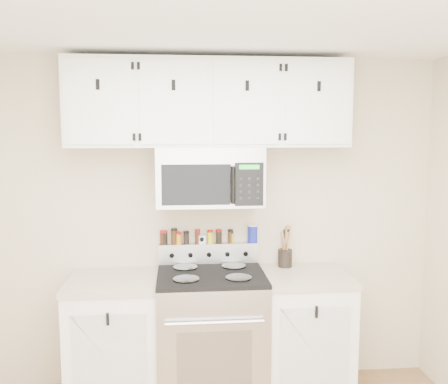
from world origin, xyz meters
The scene contains 19 objects.
back_wall centered at (0.00, 1.75, 1.25)m, with size 3.50×0.01×2.50m, color #C5B194.
range centered at (0.00, 1.43, 0.49)m, with size 0.76×0.65×1.10m.
base_cabinet_left centered at (-0.69, 1.45, 0.46)m, with size 0.64×0.62×0.92m.
base_cabinet_right centered at (0.69, 1.45, 0.46)m, with size 0.64×0.62×0.92m.
microwave centered at (0.00, 1.55, 1.63)m, with size 0.76×0.44×0.42m.
upper_cabinets centered at (0.00, 1.58, 2.15)m, with size 2.00×0.35×0.62m.
utensil_crock centered at (0.58, 1.65, 1.00)m, with size 0.11×0.11×0.31m.
kitchen_timer centered at (-0.05, 1.71, 1.13)m, with size 0.06×0.05×0.07m, color white.
salt_canister centered at (0.34, 1.71, 1.17)m, with size 0.08×0.08×0.14m.
spice_jar_0 centered at (-0.35, 1.71, 1.15)m, with size 0.04×0.04×0.11m.
spice_jar_1 centered at (-0.33, 1.71, 1.15)m, with size 0.04×0.04×0.11m.
spice_jar_2 centered at (-0.26, 1.71, 1.16)m, with size 0.05×0.05×0.12m.
spice_jar_3 centered at (-0.23, 1.71, 1.15)m, with size 0.05×0.05×0.09m.
spice_jar_4 centered at (-0.17, 1.71, 1.15)m, with size 0.04×0.04×0.10m.
spice_jar_5 centered at (-0.08, 1.71, 1.16)m, with size 0.04×0.04×0.11m.
spice_jar_6 centered at (0.01, 1.71, 1.15)m, with size 0.05×0.05×0.10m.
spice_jar_7 centered at (0.08, 1.71, 1.15)m, with size 0.05×0.05×0.11m.
spice_jar_8 centered at (0.17, 1.71, 1.15)m, with size 0.04×0.04×0.11m.
spice_jar_9 centered at (0.17, 1.71, 1.15)m, with size 0.04×0.04×0.09m.
Camera 1 is at (-0.23, -2.02, 1.96)m, focal length 40.00 mm.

